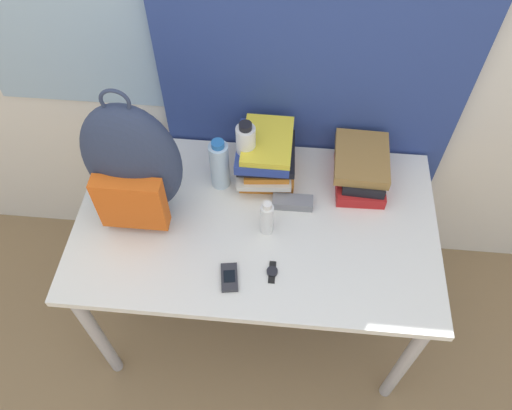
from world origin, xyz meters
name	(u,v)px	position (x,y,z in m)	size (l,w,h in m)	color
ground_plane	(248,391)	(0.00, 0.00, 0.00)	(12.00, 12.00, 0.00)	#8C704C
wall_back	(267,31)	(0.00, 0.86, 1.25)	(6.00, 0.06, 2.50)	silver
curtain_blue	(316,43)	(0.17, 0.80, 1.25)	(1.12, 0.04, 2.50)	navy
desk	(256,235)	(0.00, 0.39, 0.68)	(1.32, 0.77, 0.77)	silver
backpack	(133,165)	(-0.42, 0.41, 1.01)	(0.33, 0.22, 0.56)	#2D3851
book_stack_left	(266,156)	(0.02, 0.62, 0.87)	(0.23, 0.29, 0.20)	orange
book_stack_center	(361,168)	(0.38, 0.62, 0.84)	(0.21, 0.29, 0.13)	red
water_bottle	(220,165)	(-0.15, 0.55, 0.88)	(0.07, 0.07, 0.23)	silver
sports_bottle	(246,155)	(-0.05, 0.58, 0.92)	(0.07, 0.07, 0.30)	white
sunscreen_bottle	(267,218)	(0.04, 0.35, 0.85)	(0.05, 0.05, 0.16)	white
cell_phone	(229,277)	(-0.07, 0.14, 0.78)	(0.07, 0.11, 0.02)	#2D2D33
sunglasses_case	(293,202)	(0.13, 0.47, 0.79)	(0.15, 0.06, 0.04)	gray
wristwatch	(272,272)	(0.07, 0.18, 0.78)	(0.04, 0.08, 0.01)	black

